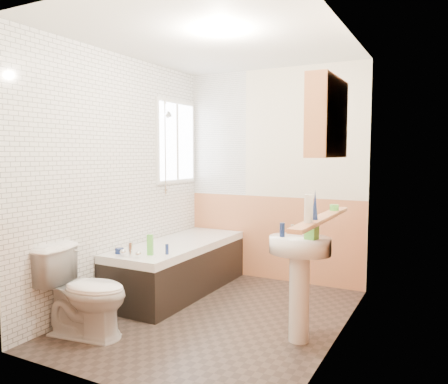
{
  "coord_description": "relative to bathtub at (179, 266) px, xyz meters",
  "views": [
    {
      "loc": [
        1.89,
        -3.45,
        1.5
      ],
      "look_at": [
        0.0,
        0.15,
        1.15
      ],
      "focal_mm": 35.0,
      "sensor_mm": 36.0,
      "label": 1
    }
  ],
  "objects": [
    {
      "name": "blue_gel",
      "position": [
        0.11,
        -0.65,
        0.36
      ],
      "size": [
        0.06,
        0.05,
        0.2
      ],
      "primitive_type": "cube",
      "rotation": [
        0.0,
        0.0,
        0.24
      ],
      "color": "#59C647",
      "rests_on": "bathtub"
    },
    {
      "name": "floor",
      "position": [
        0.73,
        -0.47,
        -0.29
      ],
      "size": [
        2.8,
        2.8,
        0.0
      ],
      "primitive_type": "plane",
      "color": "#302621",
      "rests_on": "ground"
    },
    {
      "name": "window",
      "position": [
        -0.33,
        0.48,
        1.36
      ],
      "size": [
        0.03,
        0.79,
        0.99
      ],
      "color": "white",
      "rests_on": "wall_left"
    },
    {
      "name": "toilet",
      "position": [
        -0.03,
        -1.35,
        0.08
      ],
      "size": [
        0.81,
        0.53,
        0.74
      ],
      "primitive_type": "imported",
      "rotation": [
        0.0,
        0.0,
        1.72
      ],
      "color": "white",
      "rests_on": "floor"
    },
    {
      "name": "wainscot_front",
      "position": [
        0.73,
        -1.86,
        0.21
      ],
      "size": [
        2.2,
        0.01,
        1.0
      ],
      "primitive_type": "cube",
      "color": "#DD8C5A",
      "rests_on": "wall_front"
    },
    {
      "name": "wall_right",
      "position": [
        1.84,
        -0.47,
        0.96
      ],
      "size": [
        0.02,
        2.8,
        2.5
      ],
      "primitive_type": "cube",
      "color": "#F5E9CA",
      "rests_on": "ground"
    },
    {
      "name": "tile_cladding_left",
      "position": [
        -0.36,
        -0.47,
        0.96
      ],
      "size": [
        0.01,
        2.8,
        2.5
      ],
      "primitive_type": "cube",
      "color": "white",
      "rests_on": "wall_left"
    },
    {
      "name": "cream_jar",
      "position": [
        -0.2,
        -0.73,
        0.29
      ],
      "size": [
        0.11,
        0.11,
        0.05
      ],
      "primitive_type": "cylinder",
      "rotation": [
        0.0,
        0.0,
        0.39
      ],
      "color": "navy",
      "rests_on": "bathtub"
    },
    {
      "name": "black_jar",
      "position": [
        1.77,
        -0.36,
        0.78
      ],
      "size": [
        0.09,
        0.09,
        0.05
      ],
      "primitive_type": "cylinder",
      "rotation": [
        0.0,
        0.0,
        -0.21
      ],
      "color": "#59C647",
      "rests_on": "pine_shelf"
    },
    {
      "name": "soap_bottle",
      "position": [
        1.68,
        -0.67,
        0.61
      ],
      "size": [
        0.13,
        0.21,
        0.09
      ],
      "primitive_type": "imported",
      "rotation": [
        0.0,
        0.0,
        -0.21
      ],
      "color": "#59C647",
      "rests_on": "sink"
    },
    {
      "name": "orange_bottle",
      "position": [
        0.23,
        -0.55,
        0.31
      ],
      "size": [
        0.04,
        0.04,
        0.1
      ],
      "primitive_type": "cylinder",
      "rotation": [
        0.0,
        0.0,
        0.2
      ],
      "color": "navy",
      "rests_on": "bathtub"
    },
    {
      "name": "wall_left",
      "position": [
        -0.38,
        -0.47,
        0.96
      ],
      "size": [
        0.02,
        2.8,
        2.5
      ],
      "primitive_type": "cube",
      "color": "#F5E9CA",
      "rests_on": "ground"
    },
    {
      "name": "shower_riser",
      "position": [
        -0.31,
        0.22,
        1.4
      ],
      "size": [
        0.1,
        0.07,
        1.09
      ],
      "color": "silver",
      "rests_on": "wall_left"
    },
    {
      "name": "green_bottle",
      "position": [
        1.77,
        -0.92,
        0.86
      ],
      "size": [
        0.05,
        0.05,
        0.22
      ],
      "primitive_type": "cone",
      "rotation": [
        0.0,
        0.0,
        -0.13
      ],
      "color": "navy",
      "rests_on": "pine_shelf"
    },
    {
      "name": "wall_back",
      "position": [
        0.73,
        0.94,
        0.96
      ],
      "size": [
        2.2,
        0.02,
        2.5
      ],
      "primitive_type": "cube",
      "color": "#F5E9CA",
      "rests_on": "ground"
    },
    {
      "name": "medicine_cabinet",
      "position": [
        1.74,
        -0.54,
        1.5
      ],
      "size": [
        0.17,
        0.68,
        0.61
      ],
      "color": "#DD8C5A",
      "rests_on": "wall_right"
    },
    {
      "name": "tile_return_back",
      "position": [
        0.0,
        0.91,
        1.46
      ],
      "size": [
        0.75,
        0.01,
        1.5
      ],
      "primitive_type": "cube",
      "color": "white",
      "rests_on": "wall_back"
    },
    {
      "name": "pine_shelf",
      "position": [
        1.77,
        -0.73,
        0.74
      ],
      "size": [
        0.1,
        1.29,
        0.03
      ],
      "primitive_type": "cube",
      "color": "#DD8C5A",
      "rests_on": "wall_right"
    },
    {
      "name": "wainscot_right",
      "position": [
        1.82,
        -0.47,
        0.21
      ],
      "size": [
        0.01,
        2.8,
        1.0
      ],
      "primitive_type": "cube",
      "color": "#DD8C5A",
      "rests_on": "wall_right"
    },
    {
      "name": "wall_front",
      "position": [
        0.73,
        -1.88,
        0.96
      ],
      "size": [
        2.2,
        0.02,
        2.5
      ],
      "primitive_type": "cube",
      "color": "#F5E9CA",
      "rests_on": "ground"
    },
    {
      "name": "clear_bottle",
      "position": [
        1.44,
        -0.69,
        0.62
      ],
      "size": [
        0.05,
        0.05,
        0.11
      ],
      "primitive_type": "cylinder",
      "rotation": [
        0.0,
        0.0,
        -0.43
      ],
      "color": "navy",
      "rests_on": "sink"
    },
    {
      "name": "ceiling",
      "position": [
        0.73,
        -0.47,
        2.21
      ],
      "size": [
        2.8,
        2.8,
        0.0
      ],
      "primitive_type": "plane",
      "rotation": [
        3.14,
        0.0,
        0.0
      ],
      "color": "white",
      "rests_on": "ground"
    },
    {
      "name": "wainscot_back",
      "position": [
        0.73,
        0.92,
        0.21
      ],
      "size": [
        2.2,
        0.01,
        1.0
      ],
      "primitive_type": "cube",
      "color": "#DD8C5A",
      "rests_on": "wall_back"
    },
    {
      "name": "foam_can",
      "position": [
        1.77,
        -1.08,
        0.85
      ],
      "size": [
        0.06,
        0.06,
        0.19
      ],
      "primitive_type": "cylinder",
      "rotation": [
        0.0,
        0.0,
        -0.08
      ],
      "color": "silver",
      "rests_on": "pine_shelf"
    },
    {
      "name": "sink",
      "position": [
        1.57,
        -0.63,
        0.32
      ],
      "size": [
        0.5,
        0.4,
        0.96
      ],
      "rotation": [
        0.0,
        0.0,
        -0.1
      ],
      "color": "white",
      "rests_on": "floor"
    },
    {
      "name": "bathtub",
      "position": [
        0.0,
        0.0,
        0.0
      ],
      "size": [
        0.7,
        1.81,
        0.69
      ],
      "color": "black",
      "rests_on": "floor"
    }
  ]
}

